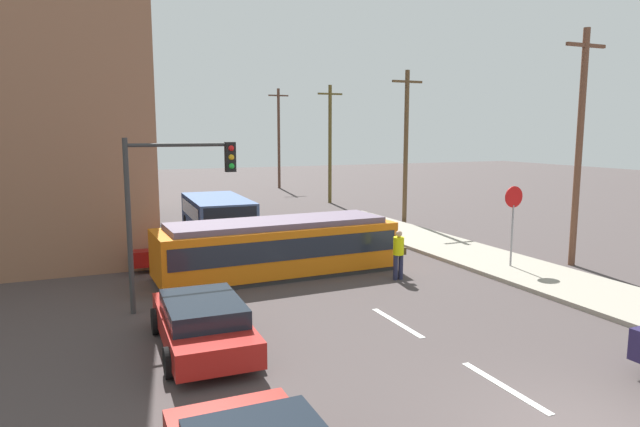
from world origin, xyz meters
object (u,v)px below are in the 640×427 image
Objects in this scene: parked_sedan_far at (152,244)px; utility_pole_far at (330,142)px; traffic_light_mast at (174,189)px; stop_sign at (513,209)px; parked_sedan_furthest at (120,221)px; parked_sedan_mid at (202,322)px; utility_pole_distant at (279,137)px; streetcar_tram at (277,246)px; pedestrian_crossing at (399,252)px; city_bus at (218,215)px; utility_pole_mid at (406,145)px; utility_pole_near at (579,145)px.

utility_pole_far is (13.59, 13.45, 3.61)m from parked_sedan_far.
parked_sedan_far is 0.93× the size of traffic_light_mast.
parked_sedan_furthest is at bearing 133.57° from stop_sign.
utility_pole_far is (1.91, 20.06, 2.04)m from stop_sign.
utility_pole_distant reaches higher than parked_sedan_mid.
utility_pole_distant reaches higher than streetcar_tram.
parked_sedan_mid is 0.94× the size of traffic_light_mast.
pedestrian_crossing reaches higher than parked_sedan_furthest.
parked_sedan_furthest is at bearing 144.43° from city_bus.
parked_sedan_mid and parked_sedan_furthest have the same top height.
streetcar_tram is 2.02× the size of parked_sedan_furthest.
stop_sign is at bearing -46.43° from parked_sedan_furthest.
parked_sedan_far is (-0.00, 9.61, 0.00)m from parked_sedan_mid.
utility_pole_distant is (14.47, 18.17, 3.89)m from parked_sedan_furthest.
city_bus is 0.72× the size of utility_pole_far.
utility_pole_far is (6.33, 19.63, 3.29)m from pedestrian_crossing.
traffic_light_mast is (-11.71, 0.23, 1.17)m from stop_sign.
parked_sedan_far is at bearing 90.02° from parked_sedan_mid.
city_bus is at bearing 46.20° from parked_sedan_far.
utility_pole_distant is (6.46, 30.81, 3.57)m from pedestrian_crossing.
traffic_light_mast reaches higher than pedestrian_crossing.
utility_pole_mid is (14.47, -2.62, 3.63)m from parked_sedan_furthest.
pedestrian_crossing is 8.03m from parked_sedan_mid.
stop_sign is 0.33× the size of utility_pole_distant.
pedestrian_crossing is 0.35× the size of traffic_light_mast.
streetcar_tram is at bearing -141.96° from utility_pole_mid.
parked_sedan_furthest is 18.11m from stop_sign.
traffic_light_mast is at bearing 90.60° from parked_sedan_mid.
utility_pole_mid is (10.35, 0.33, 3.17)m from city_bus.
utility_pole_distant is (10.34, 21.12, 3.42)m from city_bus.
parked_sedan_far is (-7.26, 6.18, -0.32)m from pedestrian_crossing.
utility_pole_distant reaches higher than utility_pole_near.
utility_pole_distant is at bearing 90.01° from utility_pole_mid.
utility_pole_distant is (-0.56, 31.59, 0.06)m from utility_pole_near.
stop_sign is 0.36× the size of utility_pole_far.
utility_pole_near reaches higher than parked_sedan_furthest.
utility_pole_mid is at bearing 15.65° from parked_sedan_far.
utility_pole_mid is (13.72, 3.84, 3.63)m from parked_sedan_far.
utility_pole_mid is at bearing -89.99° from utility_pole_distant.
streetcar_tram is 30.49m from utility_pole_distant.
pedestrian_crossing is 0.20× the size of utility_pole_near.
city_bus is 0.72× the size of utility_pole_mid.
utility_pole_distant is at bearing 51.47° from parked_sedan_furthest.
parked_sedan_mid is at bearing -169.48° from utility_pole_near.
city_bus is 3.49× the size of pedestrian_crossing.
utility_pole_distant is (13.71, 24.63, 3.89)m from parked_sedan_far.
utility_pole_far is (13.58, 23.06, 3.61)m from parked_sedan_mid.
traffic_light_mast is at bearing -86.78° from parked_sedan_furthest.
utility_pole_mid is (2.04, 10.45, 2.06)m from stop_sign.
utility_pole_near is 1.05× the size of utility_pole_mid.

